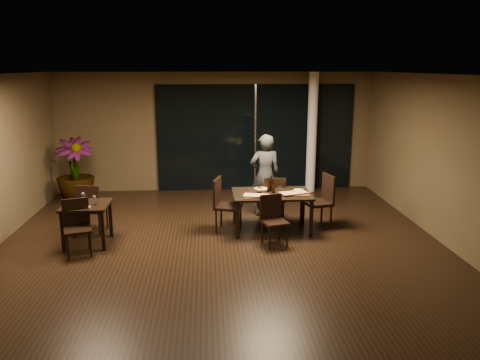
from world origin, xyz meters
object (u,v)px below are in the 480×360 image
object	(u,v)px
side_table	(87,211)
chair_side_near	(77,224)
chair_main_left	(224,202)
bottle_c	(271,184)
chair_main_near	(273,217)
bottle_a	(269,184)
chair_main_far	(274,197)
chair_main_right	(322,198)
diner	(265,175)
chair_side_far	(91,206)
potted_plant	(75,171)
main_table	(272,197)
bottle_b	(274,186)

from	to	relation	value
side_table	chair_side_near	xyz separation A→B (m)	(-0.06, -0.44, -0.09)
side_table	chair_main_left	xyz separation A→B (m)	(2.47, 0.52, -0.04)
chair_side_near	bottle_c	distance (m)	3.65
chair_main_left	chair_side_near	distance (m)	2.71
chair_main_left	side_table	bearing A→B (deg)	117.98
chair_main_near	bottle_a	size ratio (longest dim) A/B	3.04
chair_main_far	chair_main_left	xyz separation A→B (m)	(-1.06, -0.50, 0.06)
chair_main_right	chair_side_near	world-z (taller)	chair_main_right
chair_main_near	diner	xyz separation A→B (m)	(0.06, 1.68, 0.38)
chair_main_far	chair_side_near	xyz separation A→B (m)	(-3.59, -1.46, 0.00)
side_table	chair_main_near	world-z (taller)	chair_main_near
chair_side_far	chair_side_near	xyz separation A→B (m)	(-0.01, -0.98, -0.02)
diner	bottle_c	world-z (taller)	diner
chair_main_near	chair_main_left	xyz separation A→B (m)	(-0.86, 0.74, 0.08)
chair_side_far	potted_plant	bearing A→B (deg)	-57.38
main_table	bottle_b	xyz separation A→B (m)	(0.03, -0.00, 0.22)
potted_plant	bottle_a	xyz separation A→B (m)	(4.26, -2.11, 0.14)
main_table	chair_main_right	distance (m)	1.03
chair_main_near	diner	bearing A→B (deg)	71.97
main_table	bottle_b	distance (m)	0.22
chair_main_near	chair_side_far	xyz separation A→B (m)	(-3.38, 0.76, 0.05)
bottle_c	chair_main_near	bearing A→B (deg)	-95.33
side_table	main_table	bearing A→B (deg)	8.37
chair_main_far	diner	size ratio (longest dim) A/B	0.54
chair_main_far	bottle_a	size ratio (longest dim) A/B	3.20
chair_main_left	diner	distance (m)	1.34
side_table	chair_main_left	bearing A→B (deg)	11.90
chair_main_near	bottle_b	xyz separation A→B (m)	(0.11, 0.72, 0.39)
chair_main_left	bottle_a	bearing A→B (deg)	-69.59
chair_side_near	bottle_b	xyz separation A→B (m)	(3.50, 0.94, 0.36)
side_table	chair_side_far	size ratio (longest dim) A/B	0.82
chair_main_near	bottle_b	size ratio (longest dim) A/B	3.14
diner	potted_plant	xyz separation A→B (m)	(-4.29, 1.25, -0.12)
side_table	bottle_c	xyz separation A→B (m)	(3.41, 0.65, 0.28)
main_table	potted_plant	size ratio (longest dim) A/B	0.98
chair_main_left	bottle_a	distance (m)	0.94
chair_side_far	chair_main_right	bearing A→B (deg)	-167.92
chair_main_far	bottle_a	xyz separation A→B (m)	(-0.18, -0.43, 0.37)
chair_side_near	chair_side_far	bearing A→B (deg)	71.67
chair_main_far	chair_side_far	size ratio (longest dim) A/B	0.97
chair_side_near	diner	world-z (taller)	diner
chair_side_far	chair_main_near	bearing A→B (deg)	178.46
bottle_a	bottle_b	size ratio (longest dim) A/B	1.03
chair_main_near	chair_side_near	size ratio (longest dim) A/B	0.95
chair_main_far	chair_main_right	bearing A→B (deg)	159.57
chair_side_far	chair_side_near	distance (m)	0.98
side_table	chair_main_right	world-z (taller)	chair_main_right
diner	chair_main_right	bearing A→B (deg)	138.27
chair_side_near	bottle_a	distance (m)	3.58
main_table	bottle_c	distance (m)	0.27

